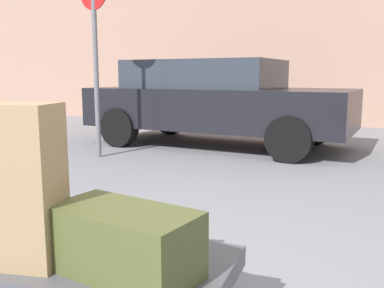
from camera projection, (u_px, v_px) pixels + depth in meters
The scene contains 5 objects.
luggage_cart at pixel (105, 272), 2.00m from camera, with size 1.18×0.70×0.34m.
suitcase_tan_rear_right at pixel (16, 185), 1.87m from camera, with size 0.38×0.23×0.72m, color #9E7F56.
duffel_bag_olive_front_right at pixel (124, 242), 1.79m from camera, with size 0.64×0.32×0.29m, color #4C5128.
parked_car at pixel (215, 100), 7.11m from camera, with size 4.50×2.35×1.42m.
no_parking_sign at pixel (95, 46), 5.95m from camera, with size 0.49×0.13×2.56m.
Camera 1 is at (1.02, -1.62, 1.18)m, focal length 39.84 mm.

